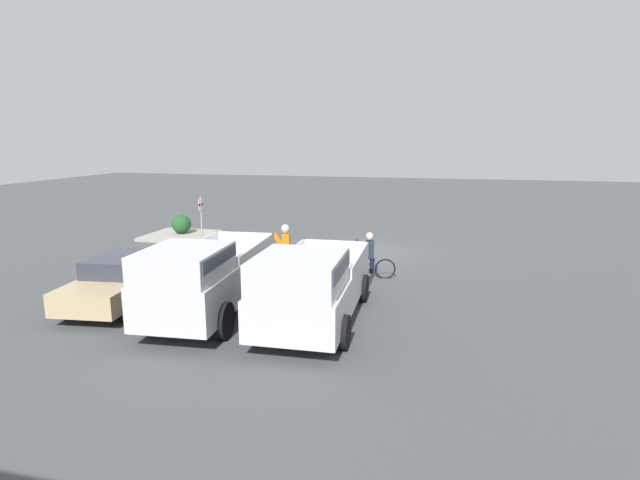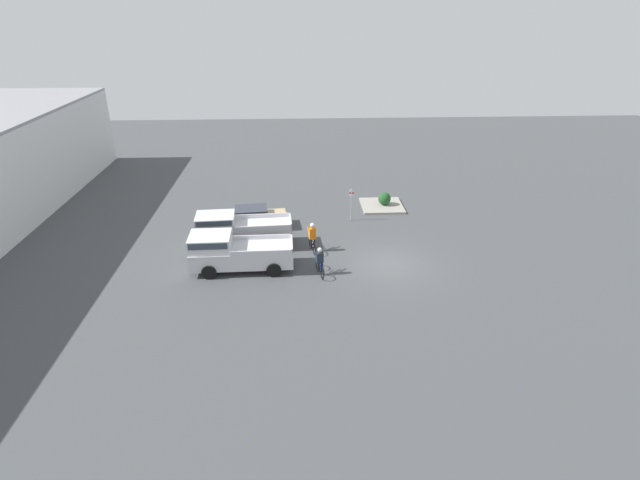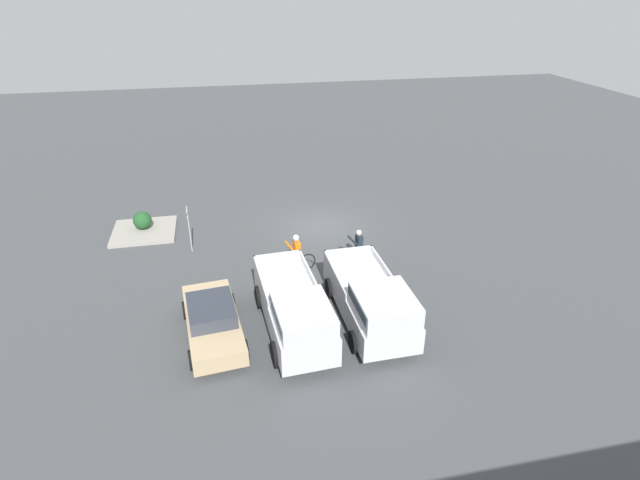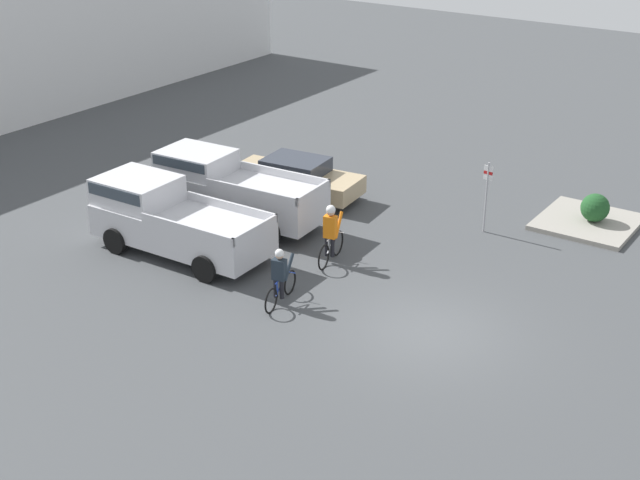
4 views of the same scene
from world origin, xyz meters
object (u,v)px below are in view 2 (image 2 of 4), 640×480
pickup_truck_1 (238,230)px  shrub (384,199)px  cyclist_0 (312,237)px  fire_lane_sign (351,201)px  pickup_truck_0 (233,251)px  cyclist_1 (320,261)px  sedan_0 (251,218)px

pickup_truck_1 → shrub: pickup_truck_1 is taller
cyclist_0 → shrub: (6.87, -5.38, -0.30)m
pickup_truck_1 → cyclist_0: 4.42m
shrub → cyclist_0: bearing=141.9°
cyclist_0 → fire_lane_sign: size_ratio=0.79×
pickup_truck_0 → cyclist_1: 4.70m
sedan_0 → shrub: sedan_0 is taller
pickup_truck_0 → pickup_truck_1: pickup_truck_1 is taller
pickup_truck_0 → shrub: bearing=-47.5°
shrub → pickup_truck_0: bearing=132.5°
pickup_truck_1 → cyclist_1: (-3.56, -4.65, -0.33)m
pickup_truck_0 → pickup_truck_1: 2.79m
pickup_truck_1 → shrub: bearing=-57.8°
pickup_truck_1 → sedan_0: (2.82, -0.55, -0.42)m
fire_lane_sign → pickup_truck_0: bearing=132.6°
pickup_truck_1 → fire_lane_sign: bearing=-62.3°
cyclist_1 → shrub: (9.69, -5.09, -0.18)m
sedan_0 → shrub: (3.30, -9.19, -0.10)m
sedan_0 → pickup_truck_0: bearing=174.7°
pickup_truck_1 → shrub: (6.13, -9.74, -0.52)m
cyclist_0 → sedan_0: bearing=46.9°
fire_lane_sign → sedan_0: bearing=97.8°
pickup_truck_1 → sedan_0: size_ratio=1.22×
pickup_truck_0 → pickup_truck_1: (2.79, 0.03, 0.04)m
cyclist_0 → cyclist_1: cyclist_0 is taller
pickup_truck_1 → fire_lane_sign: 8.01m
pickup_truck_1 → cyclist_0: size_ratio=3.16×
cyclist_1 → shrub: size_ratio=2.01×
pickup_truck_0 → cyclist_0: size_ratio=3.10×
fire_lane_sign → shrub: 3.66m
sedan_0 → shrub: bearing=-70.2°
pickup_truck_0 → cyclist_0: pickup_truck_0 is taller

